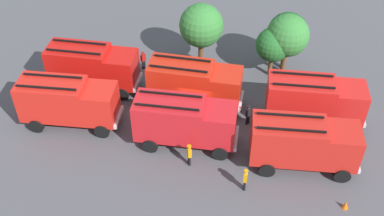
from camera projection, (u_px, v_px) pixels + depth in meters
ground_plane at (192, 122)px, 35.64m from camera, size 54.27×54.27×0.00m
fire_truck_0 at (68, 101)px, 34.17m from camera, size 7.48×3.60×3.88m
fire_truck_1 at (185, 120)px, 32.57m from camera, size 7.43×3.40×3.88m
fire_truck_2 at (304, 142)px, 30.95m from camera, size 7.50×3.67×3.88m
fire_truck_3 at (92, 66)px, 37.50m from camera, size 7.41×3.34×3.88m
fire_truck_4 at (194, 83)px, 35.79m from camera, size 7.35×3.14×3.88m
fire_truck_5 at (315, 99)px, 34.32m from camera, size 7.47×3.56×3.88m
firefighter_0 at (189, 154)px, 31.73m from camera, size 0.42×0.48×1.78m
firefighter_1 at (245, 179)px, 30.09m from camera, size 0.29×0.44×1.77m
firefighter_2 at (248, 114)px, 34.89m from camera, size 0.42×0.48×1.69m
firefighter_3 at (143, 59)px, 40.35m from camera, size 0.41×0.48×1.62m
tree_0 at (201, 26)px, 38.89m from camera, size 3.68×3.68×5.70m
tree_1 at (273, 45)px, 38.28m from camera, size 2.85×2.85×4.42m
tree_2 at (288, 33)px, 38.70m from camera, size 3.35×3.35×5.20m
tree_3 at (288, 36)px, 38.08m from camera, size 3.50×3.50×5.43m
traffic_cone_0 at (345, 205)px, 29.40m from camera, size 0.39×0.39×0.56m
traffic_cone_1 at (95, 102)px, 36.92m from camera, size 0.50×0.50×0.71m
traffic_cone_2 at (80, 67)px, 40.56m from camera, size 0.41×0.41×0.58m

